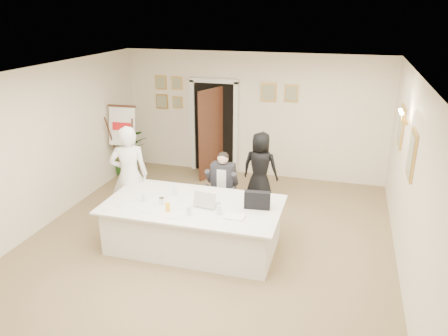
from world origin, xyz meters
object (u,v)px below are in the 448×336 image
at_px(standing_woman, 260,168).
at_px(laptop, 207,197).
at_px(conference_table, 193,225).
at_px(potted_palm, 127,150).
at_px(flip_chart, 126,147).
at_px(seated_man, 222,187).
at_px(laptop_bag, 257,200).
at_px(paper_stack, 234,217).
at_px(steel_jug, 162,201).
at_px(oj_glass, 168,207).
at_px(standing_man, 129,175).

bearing_deg(standing_woman, laptop, 82.47).
bearing_deg(conference_table, standing_woman, 71.56).
bearing_deg(conference_table, potted_palm, 133.55).
xyz_separation_m(conference_table, laptop, (0.23, 0.02, 0.52)).
bearing_deg(flip_chart, seated_man, -26.38).
xyz_separation_m(standing_woman, laptop_bag, (0.34, -1.93, 0.19)).
height_order(laptop, paper_stack, laptop).
xyz_separation_m(seated_man, steel_jug, (-0.65, -1.22, 0.17)).
bearing_deg(potted_palm, laptop, -43.76).
xyz_separation_m(seated_man, flip_chart, (-2.62, 1.30, 0.13)).
height_order(laptop_bag, steel_jug, laptop_bag).
height_order(paper_stack, oj_glass, oj_glass).
bearing_deg(laptop, conference_table, -166.58).
distance_m(laptop, steel_jug, 0.73).
bearing_deg(conference_table, steel_jug, -161.50).
bearing_deg(flip_chart, potted_palm, 115.30).
xyz_separation_m(seated_man, oj_glass, (-0.46, -1.42, 0.18)).
xyz_separation_m(standing_man, laptop_bag, (2.40, -0.43, 0.01)).
xyz_separation_m(laptop_bag, oj_glass, (-1.30, -0.46, -0.08)).
bearing_deg(steel_jug, laptop_bag, 10.11).
relative_size(flip_chart, standing_woman, 1.17).
relative_size(standing_woman, oj_glass, 11.14).
bearing_deg(laptop_bag, seated_man, 125.33).
distance_m(standing_man, paper_stack, 2.30).
bearing_deg(standing_man, seated_man, 172.38).
relative_size(laptop, paper_stack, 1.24).
bearing_deg(seated_man, laptop, -75.71).
relative_size(seated_man, potted_palm, 1.16).
bearing_deg(paper_stack, oj_glass, -176.79).
bearing_deg(oj_glass, laptop, 36.48).
bearing_deg(standing_man, steel_jug, 116.68).
xyz_separation_m(conference_table, standing_man, (-1.38, 0.54, 0.51)).
xyz_separation_m(conference_table, potted_palm, (-2.62, 2.76, 0.17)).
relative_size(standing_woman, potted_palm, 1.28).
bearing_deg(laptop_bag, paper_stack, -128.29).
relative_size(standing_man, laptop, 4.84).
relative_size(standing_woman, laptop, 3.87).
relative_size(potted_palm, laptop_bag, 2.82).
relative_size(seated_man, laptop, 3.52).
height_order(flip_chart, standing_woman, flip_chart).
xyz_separation_m(standing_woman, oj_glass, (-0.96, -2.39, 0.12)).
xyz_separation_m(standing_man, standing_woman, (2.06, 1.50, -0.18)).
xyz_separation_m(conference_table, oj_glass, (-0.28, -0.35, 0.45)).
height_order(oj_glass, steel_jug, oj_glass).
bearing_deg(laptop_bag, oj_glass, -166.20).
height_order(standing_man, paper_stack, standing_man).
distance_m(conference_table, paper_stack, 0.91).
relative_size(standing_man, steel_jug, 16.46).
bearing_deg(potted_palm, paper_stack, -42.06).
bearing_deg(laptop_bag, standing_woman, 94.13).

